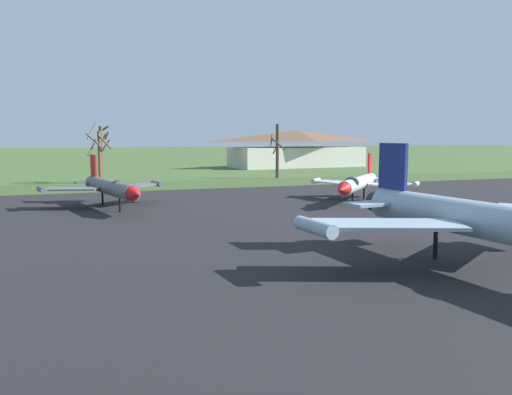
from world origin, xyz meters
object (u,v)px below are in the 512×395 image
object	(u,v)px
jet_fighter_rear_center	(358,183)
visitor_building	(297,149)
jet_fighter_rear_left	(499,222)
jet_fighter_front_left	(110,187)

from	to	relation	value
jet_fighter_rear_center	visitor_building	world-z (taller)	visitor_building
jet_fighter_rear_center	visitor_building	xyz separation A→B (m)	(17.97, 55.17, 1.89)
jet_fighter_rear_center	visitor_building	distance (m)	58.05
jet_fighter_rear_left	jet_fighter_front_left	bearing A→B (deg)	118.02
jet_fighter_front_left	visitor_building	bearing A→B (deg)	52.24
jet_fighter_front_left	visitor_building	xyz separation A→B (m)	(40.30, 52.03, 1.84)
jet_fighter_front_left	jet_fighter_rear_center	xyz separation A→B (m)	(22.33, -3.14, -0.05)
jet_fighter_front_left	visitor_building	world-z (taller)	visitor_building
jet_fighter_rear_left	visitor_building	size ratio (longest dim) A/B	0.61
jet_fighter_rear_left	visitor_building	xyz separation A→B (m)	(25.55, 79.75, 1.27)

